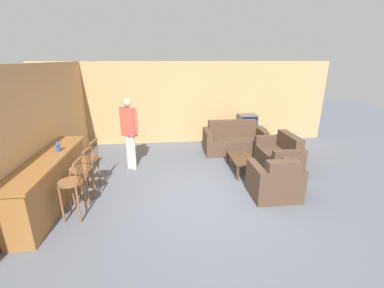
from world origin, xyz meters
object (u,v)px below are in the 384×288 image
(bar_chair_mid, at_px, (82,173))
(bar_chair_far, at_px, (89,163))
(loveseat_right, at_px, (279,156))
(bottle, at_px, (58,146))
(couch_far, at_px, (234,141))
(coffee_table, at_px, (241,159))
(person_by_window, at_px, (129,129))
(tv, at_px, (247,121))
(armchair_near, at_px, (275,182))
(tv_unit, at_px, (246,135))
(bar_chair_near, at_px, (72,187))

(bar_chair_mid, distance_m, bar_chair_far, 0.53)
(loveseat_right, distance_m, bottle, 5.10)
(couch_far, bearing_deg, bottle, -152.21)
(coffee_table, relative_size, person_by_window, 0.60)
(bottle, bearing_deg, bar_chair_mid, -33.71)
(loveseat_right, xyz_separation_m, person_by_window, (-3.76, 0.33, 0.71))
(bar_chair_far, bearing_deg, tv, 32.84)
(couch_far, height_order, coffee_table, couch_far)
(loveseat_right, bearing_deg, coffee_table, -174.05)
(tv, height_order, person_by_window, person_by_window)
(person_by_window, bearing_deg, bar_chair_mid, -115.52)
(tv, xyz_separation_m, bottle, (-4.75, -2.97, 0.33))
(bar_chair_mid, xyz_separation_m, armchair_near, (3.76, -0.21, -0.28))
(bar_chair_far, relative_size, tv, 1.89)
(armchair_near, relative_size, coffee_table, 0.86)
(couch_far, relative_size, tv_unit, 1.45)
(coffee_table, xyz_separation_m, tv_unit, (0.82, 2.19, -0.06))
(bottle, xyz_separation_m, person_by_window, (1.21, 1.22, -0.03))
(bar_chair_near, xyz_separation_m, armchair_near, (3.76, 0.33, -0.28))
(bar_chair_mid, relative_size, bar_chair_far, 1.00)
(tv_unit, bearing_deg, bar_chair_near, -138.14)
(bar_chair_near, relative_size, person_by_window, 0.61)
(bar_chair_near, height_order, bar_chair_mid, same)
(coffee_table, relative_size, tv_unit, 0.87)
(bar_chair_near, distance_m, couch_far, 4.74)
(tv_unit, bearing_deg, bottle, -147.98)
(bar_chair_mid, distance_m, coffee_table, 3.64)
(bar_chair_near, xyz_separation_m, bar_chair_far, (-0.00, 1.07, 0.00))
(bar_chair_mid, bearing_deg, tv, 37.54)
(bar_chair_near, xyz_separation_m, bottle, (-0.48, 0.86, 0.46))
(armchair_near, distance_m, tv_unit, 3.54)
(bar_chair_near, height_order, tv, bar_chair_near)
(bar_chair_mid, relative_size, tv_unit, 0.90)
(bar_chair_mid, height_order, couch_far, bar_chair_mid)
(person_by_window, bearing_deg, armchair_near, -30.02)
(loveseat_right, bearing_deg, tv, 95.90)
(bar_chair_mid, relative_size, couch_far, 0.62)
(armchair_near, distance_m, bottle, 4.34)
(bar_chair_mid, relative_size, armchair_near, 1.19)
(bar_chair_far, bearing_deg, tv_unit, 32.87)
(bar_chair_far, height_order, bottle, bottle)
(coffee_table, bearing_deg, loveseat_right, 5.95)
(bar_chair_far, bearing_deg, armchair_near, -11.13)
(bar_chair_far, height_order, couch_far, bar_chair_far)
(tv_unit, height_order, bottle, bottle)
(armchair_near, bearing_deg, bottle, 172.85)
(tv, relative_size, bottle, 2.45)
(tv, bearing_deg, coffee_table, -110.55)
(bar_chair_mid, distance_m, couch_far, 4.41)
(loveseat_right, height_order, tv_unit, loveseat_right)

